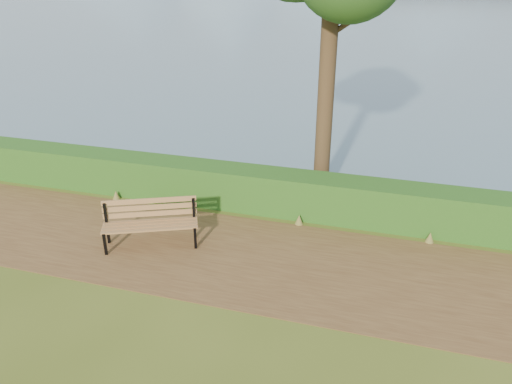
% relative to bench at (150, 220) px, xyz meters
% --- Properties ---
extents(ground, '(140.00, 140.00, 0.00)m').
position_rel_bench_xyz_m(ground, '(1.28, -0.30, -0.57)').
color(ground, '#485418').
rests_on(ground, ground).
extents(path, '(40.00, 3.40, 0.01)m').
position_rel_bench_xyz_m(path, '(1.28, 0.00, -0.57)').
color(path, brown).
rests_on(path, ground).
extents(hedge, '(32.00, 0.85, 1.00)m').
position_rel_bench_xyz_m(hedge, '(1.28, 2.30, -0.07)').
color(hedge, '#1A4313').
rests_on(hedge, ground).
extents(bench, '(2.05, 1.34, 1.00)m').
position_rel_bench_xyz_m(bench, '(0.00, 0.00, 0.00)').
color(bench, black).
rests_on(bench, ground).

